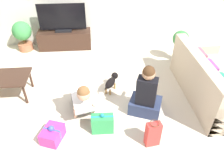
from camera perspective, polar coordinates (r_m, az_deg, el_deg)
ground_plane at (r=3.99m, az=-7.81°, el=-5.73°), size 16.00×16.00×0.00m
sofa_right at (r=4.41m, az=24.24°, el=0.34°), size 0.95×1.99×0.83m
tv_console at (r=5.88m, az=-12.17°, el=11.31°), size 1.32×0.44×0.45m
tv at (r=5.68m, az=-12.87°, el=16.15°), size 1.14×0.20×0.68m
potted_plant_corner_right at (r=5.30m, az=17.37°, el=10.40°), size 0.37×0.37×0.73m
potted_plant_back_left at (r=5.97m, az=-22.33°, el=11.99°), size 0.46×0.46×0.75m
person_kneeling at (r=3.60m, az=-7.84°, el=-3.78°), size 0.47×0.82×0.79m
person_sitting at (r=3.66m, az=8.91°, el=-3.09°), size 0.63×0.60×0.95m
dog at (r=4.20m, az=-0.14°, el=0.70°), size 0.31×0.46×0.30m
gift_box_a at (r=3.44m, az=-2.51°, el=-10.28°), size 0.35×0.18×0.36m
gift_box_b at (r=3.48m, az=-15.27°, el=-12.51°), size 0.37×0.42×0.28m
gift_bag_a at (r=3.28m, az=10.64°, el=-12.70°), size 0.23×0.16×0.44m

